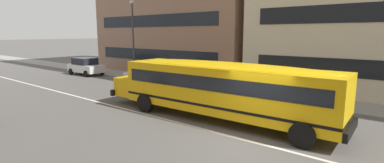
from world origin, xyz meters
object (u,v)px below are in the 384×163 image
at_px(school_bus, 219,86).
at_px(parked_car_white_far_corner, 86,66).
at_px(parked_car_silver_by_entrance, 149,75).
at_px(street_lamp, 133,29).

relative_size(school_bus, parked_car_white_far_corner, 3.07).
bearing_deg(parked_car_white_far_corner, school_bus, -13.78).
height_order(school_bus, parked_car_white_far_corner, school_bus).
bearing_deg(school_bus, parked_car_silver_by_entrance, -24.96).
distance_m(parked_car_white_far_corner, street_lamp, 6.35).
xyz_separation_m(parked_car_white_far_corner, parked_car_silver_by_entrance, (9.27, -0.35, 0.00)).
xyz_separation_m(school_bus, parked_car_silver_by_entrance, (-8.76, 3.74, -0.75)).
distance_m(parked_car_silver_by_entrance, street_lamp, 5.91).
bearing_deg(street_lamp, parked_car_white_far_corner, -160.15).
bearing_deg(school_bus, street_lamp, -26.20).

